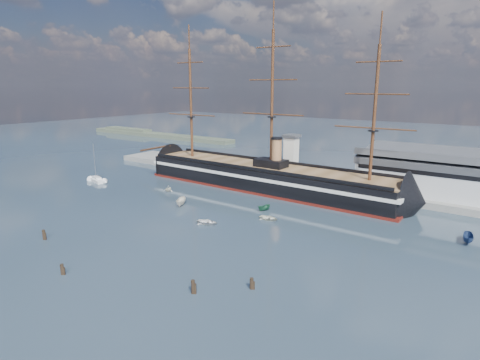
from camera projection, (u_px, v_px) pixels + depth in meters
The scene contains 17 objects.
ground at pixel (227, 203), 116.95m from camera, with size 600.00×600.00×0.00m, color #243340.
quay at pixel (312, 184), 139.81m from camera, with size 180.00×18.00×2.00m, color slate.
warehouse at pixel (474, 177), 114.01m from camera, with size 63.00×21.00×11.60m.
quay_tower at pixel (291, 155), 139.13m from camera, with size 5.00×5.00×15.00m.
shoreline at pixel (148, 134), 270.52m from camera, with size 120.00×10.00×4.00m.
warship at pixel (261, 177), 132.42m from camera, with size 113.05×18.15×53.94m.
sailboat at pixel (97, 180), 142.10m from camera, with size 8.86×4.67×13.61m.
motorboat_a at pixel (181, 206), 114.03m from camera, with size 6.87×2.52×2.75m, color white.
motorboat_b at pixel (207, 224), 99.06m from camera, with size 3.41×1.36×1.59m, color silver.
motorboat_c at pixel (264, 211), 109.49m from camera, with size 5.02×1.84×2.01m, color #20593B.
motorboat_d at pixel (168, 191), 129.60m from camera, with size 5.66×2.45×2.08m, color beige.
motorboat_e at pixel (269, 220), 102.24m from camera, with size 3.14×1.26×1.46m, color silver.
motorboat_f at pixel (468, 243), 87.14m from camera, with size 6.53×2.40×2.61m, color navy.
piling_near_left at pixel (44, 240), 89.25m from camera, with size 0.64×0.64×3.00m, color black.
piling_near_mid at pixel (63, 274), 72.82m from camera, with size 0.64×0.64×2.73m, color black.
piling_near_right at pixel (193, 293), 66.22m from camera, with size 0.64×0.64×3.10m, color black.
piling_far_right at pixel (252, 289), 67.67m from camera, with size 0.64×0.64×2.70m, color black.
Camera 1 is at (68.32, -49.12, 33.58)m, focal length 30.00 mm.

